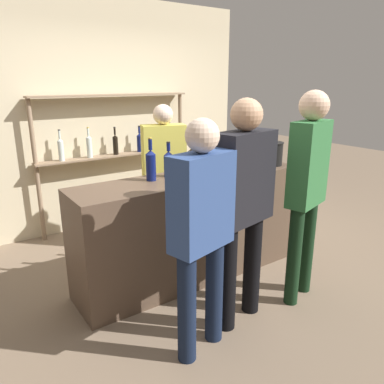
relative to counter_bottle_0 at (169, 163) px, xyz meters
The scene contains 16 objects.
ground_plane 1.14m from the counter_bottle_0, 31.99° to the right, with size 16.00×16.00×0.00m, color #7A6651.
bar_counter 0.66m from the counter_bottle_0, 31.99° to the right, with size 2.24×0.55×1.00m, color brown.
back_wall 1.79m from the counter_bottle_0, 84.25° to the left, with size 3.84×0.12×2.80m, color beige.
back_shelf 1.59m from the counter_bottle_0, 83.65° to the left, with size 2.00×0.18×1.67m.
counter_bottle_0 is the anchor object (origin of this frame).
counter_bottle_1 0.22m from the counter_bottle_0, 44.77° to the right, with size 0.08×0.08×0.38m.
counter_bottle_2 0.41m from the counter_bottle_0, ahead, with size 0.09×0.09×0.37m.
counter_bottle_3 0.54m from the counter_bottle_0, 29.98° to the right, with size 0.07×0.07×0.34m.
counter_bottle_4 0.54m from the counter_bottle_0, ahead, with size 0.08×0.08×0.37m.
counter_bottle_5 0.20m from the counter_bottle_0, behind, with size 0.09×0.09×0.37m.
wine_glass 0.67m from the counter_bottle_0, 11.70° to the right, with size 0.09×0.09×0.15m.
ice_bucket 1.13m from the counter_bottle_0, ahead, with size 0.24×0.24×0.23m.
customer_center 0.90m from the counter_bottle_0, 84.25° to the right, with size 0.52×0.30×1.73m.
customer_right 1.20m from the counter_bottle_0, 52.31° to the right, with size 0.44×0.28×1.77m.
server_behind_counter 0.69m from the counter_bottle_0, 63.24° to the left, with size 0.49×0.33×1.60m.
customer_left 1.08m from the counter_bottle_0, 110.02° to the right, with size 0.49×0.30×1.63m.
Camera 1 is at (-1.87, -2.70, 1.84)m, focal length 35.00 mm.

